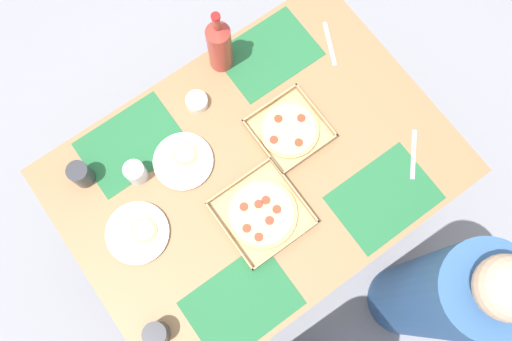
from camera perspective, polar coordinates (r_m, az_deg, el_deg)
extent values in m
plane|color=gray|center=(2.67, 0.00, -4.45)|extent=(6.00, 6.00, 0.00)
cylinder|color=#3F3328|center=(2.58, 5.90, 13.33)|extent=(0.07, 0.07, 0.75)
cylinder|color=#3F3328|center=(2.43, -18.58, -2.87)|extent=(0.07, 0.07, 0.75)
cylinder|color=#3F3328|center=(2.43, 18.52, -2.20)|extent=(0.07, 0.07, 0.75)
cube|color=#936D47|center=(1.93, 0.00, -0.12)|extent=(1.39, 1.00, 0.03)
cube|color=#236638|center=(2.09, 1.38, 12.46)|extent=(0.36, 0.26, 0.00)
cube|color=#236638|center=(2.00, -13.30, 2.80)|extent=(0.36, 0.26, 0.00)
cube|color=#236638|center=(1.94, 13.66, -2.87)|extent=(0.36, 0.26, 0.00)
cube|color=#236638|center=(1.85, -1.58, -14.11)|extent=(0.36, 0.26, 0.00)
cube|color=tan|center=(1.87, 0.63, -4.72)|extent=(0.29, 0.29, 0.01)
cube|color=tan|center=(1.88, 4.11, -2.15)|extent=(0.01, 0.29, 0.03)
cube|color=tan|center=(1.85, -2.92, -7.12)|extent=(0.01, 0.29, 0.03)
cube|color=tan|center=(1.88, -1.87, -1.21)|extent=(0.29, 0.01, 0.03)
cube|color=tan|center=(1.84, 3.23, -8.10)|extent=(0.29, 0.01, 0.03)
cylinder|color=#E0B76B|center=(1.87, 0.63, -4.67)|extent=(0.25, 0.25, 0.01)
cylinder|color=#EFD67F|center=(1.86, 0.64, -4.63)|extent=(0.23, 0.23, 0.00)
cylinder|color=red|center=(1.85, -1.00, -6.25)|extent=(0.03, 0.03, 0.00)
cylinder|color=red|center=(1.84, 0.31, -7.19)|extent=(0.03, 0.03, 0.00)
cylinder|color=red|center=(1.85, 1.47, -5.41)|extent=(0.03, 0.03, 0.00)
cylinder|color=red|center=(1.86, 2.26, -4.21)|extent=(0.03, 0.03, 0.00)
cylinder|color=red|center=(1.86, 1.08, -3.22)|extent=(0.03, 0.03, 0.00)
cylinder|color=red|center=(1.86, 0.29, -3.64)|extent=(0.03, 0.03, 0.00)
cylinder|color=red|center=(1.86, -1.32, -3.93)|extent=(0.03, 0.03, 0.00)
cube|color=tan|center=(1.96, 3.59, 4.31)|extent=(0.25, 0.25, 0.01)
cube|color=tan|center=(1.98, 6.49, 6.43)|extent=(0.01, 0.25, 0.03)
cube|color=tan|center=(1.92, 0.69, 2.48)|extent=(0.01, 0.25, 0.03)
cube|color=tan|center=(1.98, 1.48, 7.21)|extent=(0.25, 0.01, 0.03)
cube|color=tan|center=(1.92, 5.81, 1.68)|extent=(0.25, 0.01, 0.03)
cylinder|color=#E0B76B|center=(1.95, 3.61, 4.40)|extent=(0.22, 0.22, 0.01)
cylinder|color=#EFD67F|center=(1.94, 3.62, 4.48)|extent=(0.20, 0.20, 0.00)
cylinder|color=red|center=(1.93, 1.94, 3.34)|extent=(0.03, 0.03, 0.00)
cylinder|color=red|center=(1.93, 4.64, 3.03)|extent=(0.03, 0.03, 0.00)
cylinder|color=red|center=(1.96, 4.91, 5.67)|extent=(0.03, 0.03, 0.00)
cylinder|color=red|center=(1.95, 2.42, 5.61)|extent=(0.03, 0.03, 0.00)
cylinder|color=white|center=(1.94, -7.84, 0.94)|extent=(0.21, 0.21, 0.01)
cylinder|color=white|center=(1.93, -7.87, 1.01)|extent=(0.22, 0.22, 0.01)
cylinder|color=#E0B76B|center=(1.93, -7.67, 1.80)|extent=(0.09, 0.09, 0.01)
cylinder|color=#EFD67F|center=(1.92, -7.69, 1.85)|extent=(0.08, 0.08, 0.00)
cylinder|color=white|center=(1.91, -12.64, -6.61)|extent=(0.22, 0.22, 0.01)
cylinder|color=white|center=(1.90, -12.69, -6.58)|extent=(0.22, 0.22, 0.01)
cylinder|color=#E0B76B|center=(1.89, -11.96, -6.30)|extent=(0.09, 0.09, 0.01)
cylinder|color=#EFD67F|center=(1.88, -12.00, -6.28)|extent=(0.08, 0.08, 0.00)
cylinder|color=#B2382D|center=(1.98, -3.93, 13.08)|extent=(0.09, 0.09, 0.22)
cone|color=#B2382D|center=(1.87, -4.20, 14.95)|extent=(0.09, 0.09, 0.04)
cylinder|color=#B2382D|center=(1.83, -4.30, 15.68)|extent=(0.03, 0.03, 0.06)
cylinder|color=red|center=(1.80, -4.38, 16.23)|extent=(0.03, 0.03, 0.01)
cylinder|color=#333338|center=(1.96, -18.36, -0.39)|extent=(0.08, 0.08, 0.10)
cylinder|color=#333338|center=(1.83, -10.69, -16.95)|extent=(0.08, 0.08, 0.09)
cylinder|color=silver|center=(1.92, -12.86, -0.20)|extent=(0.07, 0.07, 0.09)
cylinder|color=white|center=(1.99, -6.41, 7.39)|extent=(0.08, 0.08, 0.04)
cube|color=#B7B7BC|center=(2.12, 7.96, 13.39)|extent=(0.10, 0.18, 0.00)
cube|color=#B7B7BC|center=(2.01, 16.62, 1.69)|extent=(0.14, 0.15, 0.00)
cylinder|color=#33598C|center=(2.22, 18.78, -12.69)|extent=(0.32, 0.32, 1.03)
sphere|color=#D1A889|center=(1.65, 25.51, -11.35)|extent=(0.19, 0.19, 0.19)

